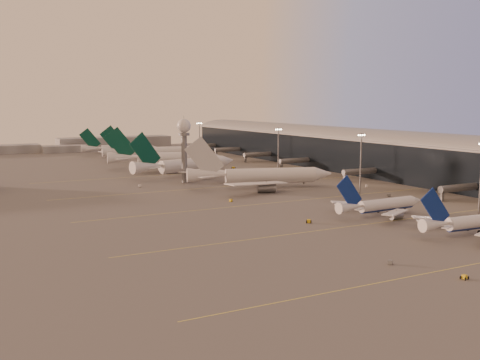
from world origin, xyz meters
name	(u,v)px	position (x,y,z in m)	size (l,w,h in m)	color
ground	(334,239)	(0.00, 0.00, 0.00)	(700.00, 700.00, 0.00)	#514F4E
taxiway_markings	(308,199)	(30.00, 56.00, 0.01)	(180.00, 185.25, 0.02)	#DCCC4D
terminal	(370,152)	(107.88, 110.09, 10.52)	(57.00, 362.00, 23.04)	black
radar_tower	(184,138)	(5.00, 120.00, 20.95)	(6.40, 6.40, 31.10)	slate
mast_b	(361,161)	(55.00, 55.00, 13.74)	(3.60, 0.56, 25.00)	slate
mast_c	(278,151)	(50.00, 110.00, 13.74)	(3.60, 0.56, 25.00)	slate
mast_d	(199,140)	(48.00, 200.00, 13.74)	(3.60, 0.56, 25.00)	slate
distant_horizon	(82,145)	(2.62, 325.14, 3.89)	(165.00, 37.50, 9.00)	slate
narrowbody_near	(472,224)	(37.50, -14.32, 2.92)	(36.85, 29.33, 14.40)	silver
narrowbody_mid	(381,207)	(33.09, 18.19, 2.93)	(37.10, 29.61, 14.49)	silver
widebody_white	(261,179)	(28.14, 88.57, 3.98)	(63.20, 49.88, 22.96)	silver
greentail_a	(187,168)	(15.09, 141.76, 4.11)	(62.89, 50.19, 23.25)	silver
greentail_b	(166,161)	(17.52, 178.39, 4.19)	(64.62, 51.67, 23.74)	silver
greentail_c	(152,154)	(24.25, 221.30, 4.05)	(62.73, 50.28, 22.91)	silver
greentail_d	(120,150)	(16.17, 265.53, 3.45)	(53.31, 42.69, 19.51)	silver
gsv_truck_a	(391,260)	(-3.41, -25.86, 1.07)	(5.31, 4.57, 2.10)	slate
gsv_tug_near	(464,277)	(2.47, -41.74, 0.46)	(2.38, 3.40, 0.89)	gold
gsv_tug_mid	(309,221)	(5.33, 19.77, 0.54)	(4.23, 3.90, 1.04)	gold
gsv_truck_b	(390,194)	(62.12, 45.46, 1.11)	(5.54, 2.43, 2.17)	slate
gsv_truck_c	(232,199)	(1.29, 64.57, 1.03)	(5.30, 3.10, 2.02)	gold
gsv_catering_b	(367,183)	(70.69, 68.81, 1.95)	(5.14, 3.31, 3.89)	silver
gsv_truck_d	(140,185)	(-18.05, 115.79, 1.14)	(3.01, 5.82, 2.24)	silver
gsv_tug_hangar	(233,168)	(49.82, 157.17, 0.55)	(4.22, 3.19, 1.07)	gold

